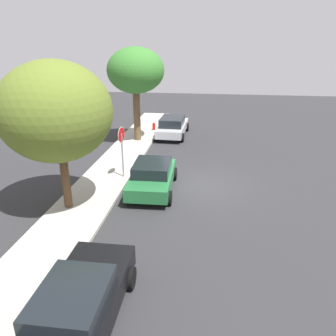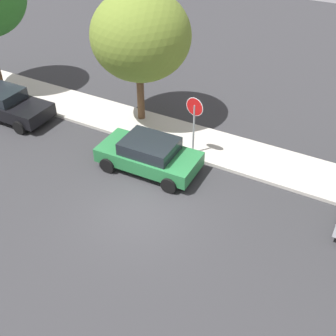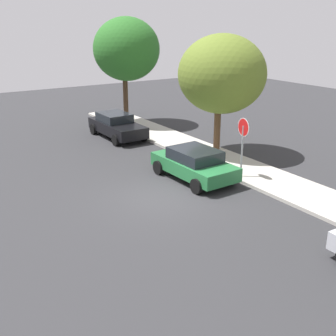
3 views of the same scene
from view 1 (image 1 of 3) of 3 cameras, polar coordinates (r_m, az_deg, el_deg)
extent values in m
plane|color=#2D2D30|center=(16.29, 5.86, -2.95)|extent=(60.00, 60.00, 0.00)
cube|color=#B2ADA3|center=(17.09, -10.85, -1.78)|extent=(32.00, 2.49, 0.14)
cylinder|color=gray|center=(16.62, -7.92, 1.96)|extent=(0.08, 0.08, 2.42)
cylinder|color=white|center=(16.28, -8.12, 5.74)|extent=(0.78, 0.13, 0.79)
cylinder|color=red|center=(16.28, -8.12, 5.74)|extent=(0.73, 0.13, 0.74)
cube|color=#236B38|center=(15.43, -2.75, -1.86)|extent=(4.15, 2.00, 0.59)
cube|color=black|center=(15.27, -2.76, 0.09)|extent=(2.15, 1.71, 0.50)
cylinder|color=black|center=(16.95, -5.17, -0.75)|extent=(0.65, 0.24, 0.64)
cylinder|color=black|center=(16.71, 1.15, -1.00)|extent=(0.65, 0.24, 0.64)
cylinder|color=black|center=(14.47, -7.24, -4.86)|extent=(0.65, 0.24, 0.64)
cylinder|color=black|center=(14.18, 0.18, -5.24)|extent=(0.65, 0.24, 0.64)
cube|color=silver|center=(24.58, 0.83, 6.98)|extent=(4.63, 1.96, 0.56)
cube|color=black|center=(24.23, 0.75, 8.15)|extent=(2.53, 1.68, 0.58)
cylinder|color=black|center=(23.04, 2.49, 5.31)|extent=(0.65, 0.24, 0.64)
cylinder|color=black|center=(23.32, -1.99, 5.52)|extent=(0.65, 0.24, 0.64)
cylinder|color=black|center=(26.03, 3.35, 7.16)|extent=(0.65, 0.24, 0.64)
cylinder|color=black|center=(26.28, -0.65, 7.34)|extent=(0.65, 0.24, 0.64)
cube|color=black|center=(8.91, -15.07, -22.28)|extent=(4.45, 1.81, 0.63)
cube|color=black|center=(8.30, -16.38, -21.01)|extent=(2.06, 1.58, 0.50)
cylinder|color=black|center=(10.44, -16.49, -17.11)|extent=(0.64, 0.23, 0.64)
cylinder|color=black|center=(9.93, -6.56, -18.50)|extent=(0.64, 0.23, 0.64)
cylinder|color=#513823|center=(14.09, -17.34, -2.52)|extent=(0.34, 0.34, 2.40)
ellipsoid|color=olive|center=(13.35, -19.03, 9.22)|extent=(4.37, 4.37, 3.88)
cylinder|color=brown|center=(22.94, -5.42, 8.83)|extent=(0.47, 0.47, 3.48)
ellipsoid|color=#387A2D|center=(22.46, -5.66, 16.56)|extent=(3.77, 3.77, 2.98)
cylinder|color=red|center=(25.82, -2.48, 6.96)|extent=(0.22, 0.22, 0.55)
sphere|color=red|center=(25.74, -2.49, 7.69)|extent=(0.21, 0.21, 0.21)
cylinder|color=red|center=(25.95, -2.42, 7.16)|extent=(0.08, 0.09, 0.09)
camera|label=2|loc=(23.42, 34.68, 27.36)|focal=45.00mm
camera|label=3|loc=(28.98, 24.80, 19.41)|focal=45.00mm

